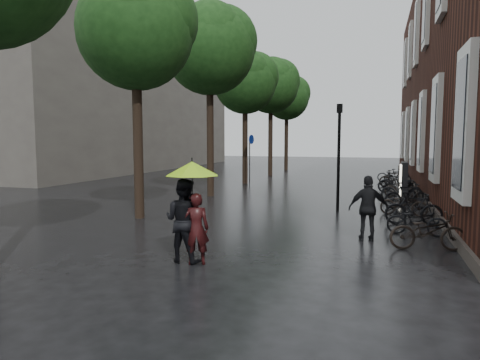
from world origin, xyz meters
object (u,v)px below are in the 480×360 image
at_px(parked_bicycles, 402,190).
at_px(lamp_post, 339,147).
at_px(person_black, 184,220).
at_px(person_burgundy, 196,229).
at_px(ad_lightbox, 403,182).
at_px(pedestrian_walking, 368,208).

xyz_separation_m(parked_bicycles, lamp_post, (-2.41, -3.46, 1.92)).
bearing_deg(person_black, lamp_post, -103.98).
distance_m(person_burgundy, ad_lightbox, 11.77).
bearing_deg(pedestrian_walking, person_black, 31.05).
relative_size(ad_lightbox, lamp_post, 0.44).
relative_size(person_burgundy, ad_lightbox, 0.90).
bearing_deg(parked_bicycles, ad_lightbox, -87.67).
bearing_deg(person_burgundy, pedestrian_walking, -158.45).
xyz_separation_m(person_black, pedestrian_walking, (3.78, 3.23, -0.05)).
relative_size(pedestrian_walking, lamp_post, 0.44).
bearing_deg(pedestrian_walking, parked_bicycles, -108.38).
distance_m(person_black, parked_bicycles, 12.28).
bearing_deg(person_burgundy, parked_bicycles, -135.04).
distance_m(person_burgundy, parked_bicycles, 12.24).
bearing_deg(ad_lightbox, person_burgundy, -113.27).
xyz_separation_m(person_burgundy, person_black, (-0.33, 0.10, 0.14)).
bearing_deg(person_burgundy, lamp_post, -128.71).
height_order(person_black, pedestrian_walking, person_black).
bearing_deg(parked_bicycles, person_burgundy, -112.56).
xyz_separation_m(person_burgundy, lamp_post, (2.28, 7.83, 1.62)).
distance_m(person_black, ad_lightbox, 11.82).
bearing_deg(lamp_post, pedestrian_walking, -75.52).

